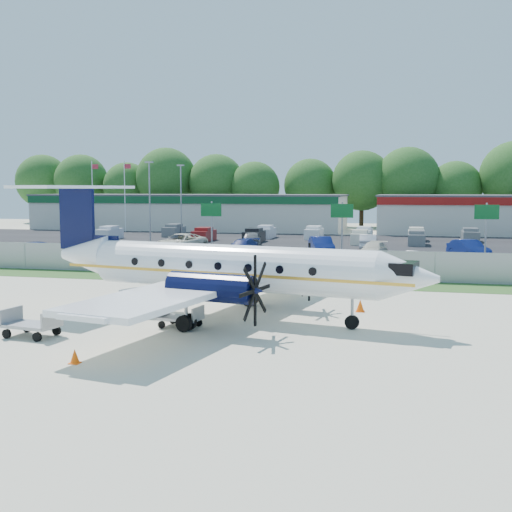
% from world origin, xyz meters
% --- Properties ---
extents(ground, '(170.00, 170.00, 0.00)m').
position_xyz_m(ground, '(0.00, 0.00, 0.00)').
color(ground, beige).
rests_on(ground, ground).
extents(grass_verge, '(170.00, 4.00, 0.02)m').
position_xyz_m(grass_verge, '(0.00, 12.00, 0.01)').
color(grass_verge, '#2D561E').
rests_on(grass_verge, ground).
extents(access_road, '(170.00, 8.00, 0.02)m').
position_xyz_m(access_road, '(0.00, 19.00, 0.01)').
color(access_road, black).
rests_on(access_road, ground).
extents(parking_lot, '(170.00, 32.00, 0.02)m').
position_xyz_m(parking_lot, '(0.00, 40.00, 0.01)').
color(parking_lot, black).
rests_on(parking_lot, ground).
extents(perimeter_fence, '(120.00, 0.06, 1.99)m').
position_xyz_m(perimeter_fence, '(0.00, 14.00, 1.00)').
color(perimeter_fence, gray).
rests_on(perimeter_fence, ground).
extents(building_west, '(46.40, 12.40, 5.24)m').
position_xyz_m(building_west, '(-24.00, 61.98, 2.63)').
color(building_west, beige).
rests_on(building_west, ground).
extents(sign_left, '(1.80, 0.26, 5.00)m').
position_xyz_m(sign_left, '(-8.00, 22.91, 3.61)').
color(sign_left, gray).
rests_on(sign_left, ground).
extents(sign_mid, '(1.80, 0.26, 5.00)m').
position_xyz_m(sign_mid, '(3.00, 22.91, 3.61)').
color(sign_mid, gray).
rests_on(sign_mid, ground).
extents(sign_right, '(1.80, 0.26, 5.00)m').
position_xyz_m(sign_right, '(14.00, 22.91, 3.61)').
color(sign_right, gray).
rests_on(sign_right, ground).
extents(flagpole_west, '(1.06, 0.12, 10.00)m').
position_xyz_m(flagpole_west, '(-35.92, 55.00, 5.64)').
color(flagpole_west, white).
rests_on(flagpole_west, ground).
extents(flagpole_east, '(1.06, 0.12, 10.00)m').
position_xyz_m(flagpole_east, '(-30.92, 55.00, 5.64)').
color(flagpole_east, white).
rests_on(flagpole_east, ground).
extents(light_pole_nw, '(0.90, 0.35, 9.09)m').
position_xyz_m(light_pole_nw, '(-20.00, 38.00, 5.23)').
color(light_pole_nw, gray).
rests_on(light_pole_nw, ground).
extents(light_pole_sw, '(0.90, 0.35, 9.09)m').
position_xyz_m(light_pole_sw, '(-20.00, 48.00, 5.23)').
color(light_pole_sw, gray).
rests_on(light_pole_sw, ground).
extents(tree_line, '(112.00, 6.00, 14.00)m').
position_xyz_m(tree_line, '(0.00, 74.00, 0.00)').
color(tree_line, '#204F17').
rests_on(tree_line, ground).
extents(aircraft, '(20.41, 20.01, 6.23)m').
position_xyz_m(aircraft, '(-0.09, -0.14, 2.41)').
color(aircraft, white).
rests_on(aircraft, ground).
extents(pushback_tug, '(2.60, 2.33, 1.20)m').
position_xyz_m(pushback_tug, '(-4.85, -0.17, 0.58)').
color(pushback_tug, white).
rests_on(pushback_tug, ground).
extents(baggage_cart_near, '(1.99, 1.36, 0.97)m').
position_xyz_m(baggage_cart_near, '(-1.30, -2.70, 0.45)').
color(baggage_cart_near, gray).
rests_on(baggage_cart_near, ground).
extents(baggage_cart_far, '(2.33, 1.58, 1.15)m').
position_xyz_m(baggage_cart_far, '(-6.60, -5.87, 0.53)').
color(baggage_cart_far, gray).
rests_on(baggage_cart_far, ground).
extents(cone_nose, '(0.43, 0.43, 0.62)m').
position_xyz_m(cone_nose, '(6.09, 2.81, 0.29)').
color(cone_nose, '#FF5608').
rests_on(cone_nose, ground).
extents(cone_port_wing, '(0.36, 0.36, 0.52)m').
position_xyz_m(cone_port_wing, '(-2.83, -9.08, 0.24)').
color(cone_port_wing, '#FF5608').
rests_on(cone_port_wing, ground).
extents(cone_starboard_wing, '(0.40, 0.40, 0.57)m').
position_xyz_m(cone_starboard_wing, '(-0.83, 7.56, 0.27)').
color(cone_starboard_wing, '#FF5608').
rests_on(cone_starboard_wing, ground).
extents(road_car_west, '(6.64, 4.34, 1.70)m').
position_xyz_m(road_car_west, '(-21.41, 18.07, 0.00)').
color(road_car_west, navy).
rests_on(road_car_west, ground).
extents(road_car_mid, '(4.18, 2.08, 1.32)m').
position_xyz_m(road_car_mid, '(8.22, 21.30, 0.00)').
color(road_car_mid, silver).
rests_on(road_car_mid, ground).
extents(parked_car_a, '(4.27, 6.70, 1.72)m').
position_xyz_m(parked_car_a, '(-13.33, 29.81, 0.00)').
color(parked_car_a, beige).
rests_on(parked_car_a, ground).
extents(parked_car_b, '(2.60, 4.99, 1.38)m').
position_xyz_m(parked_car_b, '(-6.85, 28.69, 0.00)').
color(parked_car_b, navy).
rests_on(parked_car_b, ground).
extents(parked_car_c, '(3.20, 5.47, 1.70)m').
position_xyz_m(parked_car_c, '(0.46, 29.37, 0.00)').
color(parked_car_c, navy).
rests_on(parked_car_c, ground).
extents(parked_car_d, '(2.66, 4.81, 1.32)m').
position_xyz_m(parked_car_d, '(5.19, 29.10, 0.00)').
color(parked_car_d, beige).
rests_on(parked_car_d, ground).
extents(parked_car_e, '(3.64, 5.28, 1.65)m').
position_xyz_m(parked_car_e, '(13.33, 29.53, 0.00)').
color(parked_car_e, navy).
rests_on(parked_car_e, ground).
extents(parked_car_f, '(2.82, 5.14, 1.66)m').
position_xyz_m(parked_car_f, '(-7.70, 35.78, 0.00)').
color(parked_car_f, '#595B5E').
rests_on(parked_car_f, ground).
extents(parked_car_g, '(1.94, 4.77, 1.54)m').
position_xyz_m(parked_car_g, '(4.25, 35.77, 0.00)').
color(parked_car_g, silver).
rests_on(parked_car_g, ground).
extents(far_parking_rows, '(56.00, 10.00, 1.60)m').
position_xyz_m(far_parking_rows, '(0.00, 45.00, 0.00)').
color(far_parking_rows, gray).
rests_on(far_parking_rows, ground).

